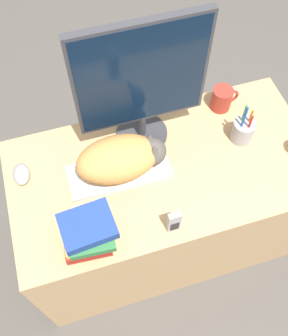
% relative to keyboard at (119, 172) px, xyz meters
% --- Properties ---
extents(ground_plane, '(12.00, 12.00, 0.00)m').
position_rel_keyboard_xyz_m(ground_plane, '(0.18, -0.34, -0.72)').
color(ground_plane, '#4C4742').
extents(desk, '(1.23, 0.63, 0.70)m').
position_rel_keyboard_xyz_m(desk, '(0.18, -0.03, -0.36)').
color(desk, tan).
rests_on(desk, ground_plane).
extents(keyboard, '(0.40, 0.16, 0.02)m').
position_rel_keyboard_xyz_m(keyboard, '(0.00, 0.00, 0.00)').
color(keyboard, silver).
rests_on(keyboard, desk).
extents(cat, '(0.35, 0.19, 0.16)m').
position_rel_keyboard_xyz_m(cat, '(0.02, -0.00, 0.09)').
color(cat, '#D18C47').
rests_on(cat, keyboard).
extents(monitor, '(0.48, 0.21, 0.57)m').
position_rel_keyboard_xyz_m(monitor, '(0.14, 0.15, 0.30)').
color(monitor, '#333338').
rests_on(monitor, desk).
extents(computer_mouse, '(0.06, 0.10, 0.03)m').
position_rel_keyboard_xyz_m(computer_mouse, '(-0.37, 0.10, 0.01)').
color(computer_mouse, gray).
rests_on(computer_mouse, desk).
extents(coffee_mug, '(0.12, 0.09, 0.10)m').
position_rel_keyboard_xyz_m(coffee_mug, '(0.51, 0.20, 0.04)').
color(coffee_mug, '#9E2D23').
rests_on(coffee_mug, desk).
extents(pen_cup, '(0.09, 0.09, 0.21)m').
position_rel_keyboard_xyz_m(pen_cup, '(0.53, 0.02, 0.04)').
color(pen_cup, '#939399').
rests_on(pen_cup, desk).
extents(phone, '(0.05, 0.02, 0.11)m').
position_rel_keyboard_xyz_m(phone, '(0.13, -0.28, 0.04)').
color(phone, '#99999E').
rests_on(phone, desk).
extents(book_stack, '(0.20, 0.18, 0.13)m').
position_rel_keyboard_xyz_m(book_stack, '(-0.17, -0.23, 0.05)').
color(book_stack, maroon).
rests_on(book_stack, desk).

